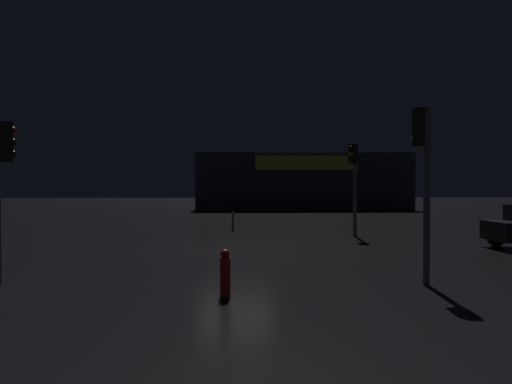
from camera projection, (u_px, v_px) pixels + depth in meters
name	position (u px, v px, depth m)	size (l,w,h in m)	color
ground_plane	(235.00, 251.00, 17.20)	(120.00, 120.00, 0.00)	black
store_building	(301.00, 181.00, 45.84)	(18.56, 7.73, 4.90)	#33383D
traffic_signal_main	(423.00, 162.00, 11.58)	(0.41, 0.43, 4.08)	#595B60
traffic_signal_opposite	(354.00, 173.00, 21.86)	(0.43, 0.41, 4.03)	#595B60
traffic_signal_cross_left	(4.00, 160.00, 11.64)	(0.42, 0.42, 3.76)	#595B60
fire_hydrant	(225.00, 273.00, 10.38)	(0.22, 0.22, 0.98)	red
bollard_kerb_a	(233.00, 221.00, 24.46)	(0.10, 0.10, 0.95)	#595B60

